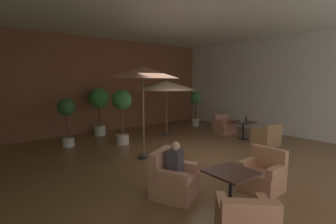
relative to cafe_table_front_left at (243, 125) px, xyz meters
The scene contains 19 objects.
ground_plane 3.64m from the cafe_table_front_left, behind, with size 11.25×10.38×0.02m, color brown.
wall_back_brick 6.28m from the cafe_table_front_left, 126.16° to the left, with size 11.25×0.08×4.16m, color brown.
wall_right_plain 2.53m from the cafe_table_front_left, ahead, with size 0.08×10.38×4.16m, color silver.
ceiling_slab 5.12m from the cafe_table_front_left, behind, with size 11.25×10.38×0.06m, color silver.
cafe_table_front_left is the anchor object (origin of this frame).
armchair_front_left_north 1.14m from the cafe_table_front_left, 78.97° to the left, with size 0.85×0.88×0.85m.
armchair_front_left_east 1.14m from the cafe_table_front_left, 98.44° to the right, with size 0.88×0.83×0.80m.
cafe_table_front_right 5.60m from the cafe_table_front_left, 148.04° to the right, with size 0.80×0.80×0.69m.
armchair_front_right_north 5.62m from the cafe_table_front_left, 159.64° to the right, with size 1.07×1.07×0.92m.
armchair_front_right_south 4.66m from the cafe_table_front_left, 140.99° to the right, with size 0.72×0.78×0.88m.
patio_umbrella_tall_red 3.46m from the cafe_table_front_left, 129.81° to the left, with size 2.47×2.47×2.29m.
patio_umbrella_center_beige 4.84m from the cafe_table_front_left, behind, with size 2.12×2.12×2.71m.
potted_tree_left_corner 5.96m from the cafe_table_front_left, 134.87° to the left, with size 0.84×0.84×2.00m.
potted_tree_mid_left 3.23m from the cafe_table_front_left, 80.89° to the left, with size 0.60×0.60×1.71m.
potted_tree_mid_right 4.78m from the cafe_table_front_left, 151.20° to the left, with size 0.71×0.71×1.98m.
potted_tree_right_corner 6.60m from the cafe_table_front_left, 151.07° to the left, with size 0.61×0.61×1.70m.
patron_blue_shirt 5.61m from the cafe_table_front_left, 159.15° to the right, with size 0.40×0.36×0.68m.
iced_drink_cup 0.26m from the cafe_table_front_left, 53.67° to the left, with size 0.08×0.08×0.11m, color white.
open_laptop 0.21m from the cafe_table_front_left, ahead, with size 0.37×0.32×0.20m.
Camera 1 is at (-4.66, -5.27, 2.30)m, focal length 26.01 mm.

